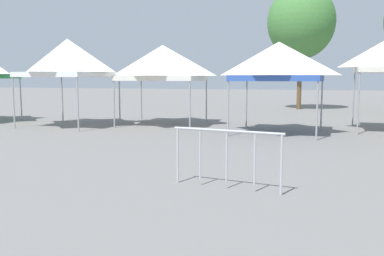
{
  "coord_description": "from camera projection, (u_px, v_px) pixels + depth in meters",
  "views": [
    {
      "loc": [
        1.26,
        -0.32,
        2.0
      ],
      "look_at": [
        -0.4,
        5.33,
        1.3
      ],
      "focal_mm": 40.03,
      "sensor_mm": 36.0,
      "label": 1
    }
  ],
  "objects": [
    {
      "name": "canopy_tent_behind_right",
      "position": [
        68.0,
        58.0,
        17.45
      ],
      "size": [
        3.38,
        3.38,
        3.56
      ],
      "color": "#9E9EA3",
      "rests_on": "ground"
    },
    {
      "name": "canopy_tent_far_left",
      "position": [
        163.0,
        63.0,
        17.9
      ],
      "size": [
        3.41,
        3.41,
        3.34
      ],
      "color": "#9E9EA3",
      "rests_on": "ground"
    },
    {
      "name": "canopy_tent_far_right",
      "position": [
        279.0,
        61.0,
        15.19
      ],
      "size": [
        3.21,
        3.21,
        3.25
      ],
      "color": "#9E9EA3",
      "rests_on": "ground"
    },
    {
      "name": "crowd_barrier_near_person",
      "position": [
        227.0,
        147.0,
        7.64
      ],
      "size": [
        2.08,
        0.42,
        1.08
      ],
      "color": "#B7BABF",
      "rests_on": "ground"
    },
    {
      "name": "tree_behind_tents_right",
      "position": [
        301.0,
        22.0,
        26.33
      ],
      "size": [
        4.13,
        4.13,
        7.66
      ],
      "color": "brown",
      "rests_on": "ground"
    }
  ]
}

